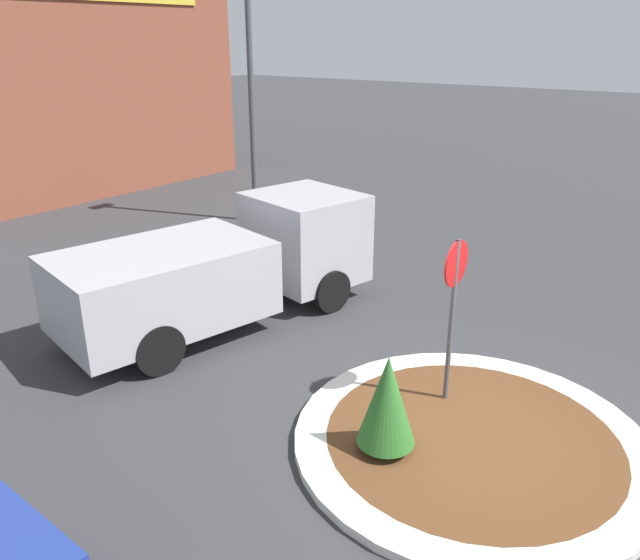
% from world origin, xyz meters
% --- Properties ---
extents(ground_plane, '(120.00, 120.00, 0.00)m').
position_xyz_m(ground_plane, '(0.00, 0.00, 0.00)').
color(ground_plane, '#38383A').
extents(traffic_island, '(4.63, 4.63, 0.12)m').
position_xyz_m(traffic_island, '(0.00, 0.00, 0.06)').
color(traffic_island, silver).
rests_on(traffic_island, ground_plane).
extents(stop_sign, '(0.65, 0.07, 2.52)m').
position_xyz_m(stop_sign, '(0.65, 0.71, 1.72)').
color(stop_sign, '#4C4C51').
rests_on(stop_sign, ground_plane).
extents(island_shrub, '(0.74, 0.74, 1.30)m').
position_xyz_m(island_shrub, '(-0.89, 0.77, 0.83)').
color(island_shrub, brown).
rests_on(island_shrub, traffic_island).
extents(utility_truck, '(6.17, 3.22, 2.11)m').
position_xyz_m(utility_truck, '(0.86, 5.29, 1.09)').
color(utility_truck, '#B2B2B7').
rests_on(utility_truck, ground_plane).
extents(storefront_building, '(10.92, 6.07, 7.24)m').
position_xyz_m(storefront_building, '(5.79, 18.25, 3.62)').
color(storefront_building, brown).
rests_on(storefront_building, ground_plane).
extents(light_pole, '(0.70, 0.30, 6.76)m').
position_xyz_m(light_pole, '(6.18, 9.49, 3.94)').
color(light_pole, '#4C4C51').
rests_on(light_pole, ground_plane).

